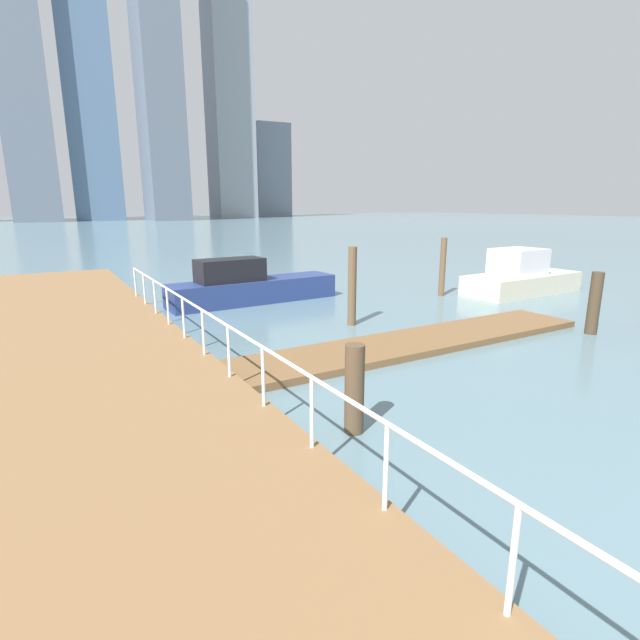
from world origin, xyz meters
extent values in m
plane|color=slate|center=(0.00, 20.00, 0.00)|extent=(300.00, 300.00, 0.00)
cube|color=brown|center=(2.30, 11.85, 0.09)|extent=(11.61, 2.00, 0.18)
cylinder|color=white|center=(-3.15, 4.42, 0.93)|extent=(0.06, 0.06, 1.05)
cylinder|color=white|center=(-3.15, 6.08, 0.93)|extent=(0.06, 0.06, 1.05)
cylinder|color=white|center=(-3.15, 7.75, 0.93)|extent=(0.06, 0.06, 1.05)
cylinder|color=white|center=(-3.15, 9.41, 0.93)|extent=(0.06, 0.06, 1.05)
cylinder|color=white|center=(-3.15, 11.07, 0.93)|extent=(0.06, 0.06, 1.05)
cylinder|color=white|center=(-3.15, 12.73, 0.93)|extent=(0.06, 0.06, 1.05)
cylinder|color=white|center=(-3.15, 14.40, 0.93)|extent=(0.06, 0.06, 1.05)
cylinder|color=white|center=(-3.15, 16.06, 0.93)|extent=(0.06, 0.06, 1.05)
cylinder|color=white|center=(-3.15, 17.72, 0.93)|extent=(0.06, 0.06, 1.05)
cylinder|color=white|center=(-3.15, 19.38, 0.93)|extent=(0.06, 0.06, 1.05)
cylinder|color=white|center=(-3.15, 21.05, 0.93)|extent=(0.06, 0.06, 1.05)
cylinder|color=white|center=(-3.15, 8.58, 1.45)|extent=(0.06, 24.94, 0.06)
cylinder|color=brown|center=(-1.92, 8.48, 0.77)|extent=(0.33, 0.33, 1.54)
cylinder|color=brown|center=(8.30, 16.87, 1.21)|extent=(0.25, 0.25, 2.42)
cylinder|color=#473826|center=(7.75, 10.12, 0.92)|extent=(0.34, 0.34, 1.85)
cylinder|color=brown|center=(2.22, 14.63, 1.24)|extent=(0.27, 0.27, 2.48)
cube|color=beige|center=(11.76, 15.58, 0.42)|extent=(5.68, 2.24, 0.84)
cube|color=white|center=(11.35, 15.56, 1.38)|extent=(2.11, 1.71, 1.09)
cube|color=navy|center=(1.00, 19.62, 0.45)|extent=(6.77, 1.82, 0.90)
cube|color=black|center=(0.03, 19.57, 1.33)|extent=(2.56, 1.32, 0.86)
cube|color=slate|center=(-4.66, 125.33, 34.92)|extent=(9.44, 11.36, 69.84)
cube|color=slate|center=(8.02, 126.97, 24.03)|extent=(11.04, 9.92, 48.06)
cube|color=slate|center=(21.67, 119.43, 38.72)|extent=(8.96, 10.00, 77.44)
cube|color=#8C939E|center=(41.76, 129.84, 34.39)|extent=(10.70, 9.39, 68.78)
cube|color=slate|center=(57.60, 140.52, 13.32)|extent=(11.10, 11.43, 26.64)
camera|label=1|loc=(-6.21, 2.34, 3.77)|focal=26.95mm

